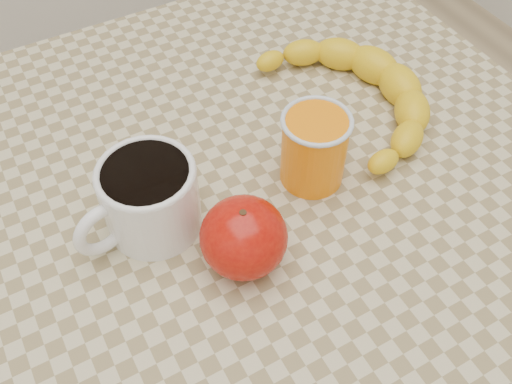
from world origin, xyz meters
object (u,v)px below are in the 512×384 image
apple (244,237)px  banana (354,94)px  table (256,248)px  coffee_mug (148,197)px  orange_juice_glass (314,148)px

apple → banana: size_ratio=0.31×
table → apple: 0.14m
coffee_mug → banana: coffee_mug is taller
coffee_mug → banana: 0.29m
table → apple: bearing=-128.2°
orange_juice_glass → apple: 0.13m
orange_juice_glass → apple: size_ratio=0.95×
orange_juice_glass → coffee_mug: bearing=172.6°
table → orange_juice_glass: orange_juice_glass is taller
table → coffee_mug: coffee_mug is taller
banana → orange_juice_glass: bearing=-141.8°
coffee_mug → apple: size_ratio=1.56×
coffee_mug → banana: size_ratio=0.48×
table → orange_juice_glass: (0.07, 0.01, 0.13)m
table → coffee_mug: bearing=165.1°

